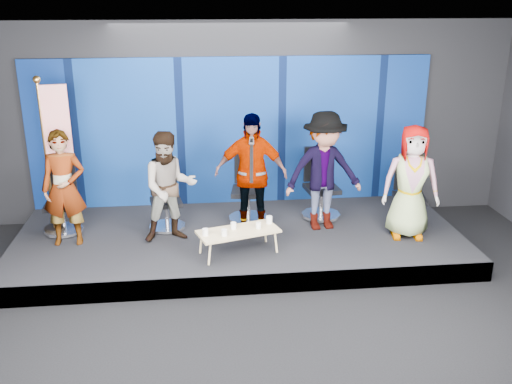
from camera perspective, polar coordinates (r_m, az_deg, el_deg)
ground at (r=7.08m, az=0.05°, el=-14.22°), size 10.00×10.00×0.00m
room_walls at (r=6.09m, az=0.06°, el=5.25°), size 10.02×8.02×3.51m
riser at (r=9.20m, az=-1.69°, el=-4.88°), size 7.00×3.00×0.30m
backdrop at (r=10.11m, az=-2.46°, el=6.02°), size 7.00×0.08×2.60m
chair_a at (r=9.54m, az=-18.76°, el=-1.74°), size 0.62×0.62×1.08m
panelist_a at (r=8.90m, az=-18.65°, el=0.34°), size 0.65×0.44×1.75m
chair_b at (r=9.30m, az=-8.98°, el=-1.52°), size 0.68×0.68×1.05m
panelist_b at (r=8.66m, az=-8.65°, el=0.49°), size 0.92×0.77×1.71m
chair_c at (r=9.51m, az=-0.77°, el=-0.53°), size 0.76×0.76×1.18m
panelist_c at (r=8.85m, az=-0.52°, el=1.83°), size 1.18×0.64×1.92m
chair_d at (r=9.71m, az=6.47°, el=-0.24°), size 0.72×0.72×1.18m
panelist_d at (r=9.06m, az=6.79°, el=2.07°), size 1.29×0.82×1.91m
chair_e at (r=9.66m, az=14.97°, el=-1.09°), size 0.72×0.72×1.09m
panelist_e at (r=9.01m, az=15.23°, el=0.97°), size 0.96×0.72×1.77m
coffee_table at (r=8.29m, az=-1.77°, el=-4.04°), size 1.26×0.81×0.36m
mug_a at (r=8.12m, az=-5.09°, el=-4.01°), size 0.08×0.08×0.10m
mug_b at (r=8.09m, az=-3.19°, el=-4.07°), size 0.08×0.08×0.10m
mug_c at (r=8.31m, az=-2.26°, el=-3.39°), size 0.08×0.08×0.10m
mug_d at (r=8.33m, az=0.24°, el=-3.36°), size 0.08×0.08×0.09m
mug_e at (r=8.51m, az=1.33°, el=-2.79°), size 0.09×0.09×0.11m
flag_stand at (r=9.21m, az=-19.51°, el=3.71°), size 0.57×0.33×2.48m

